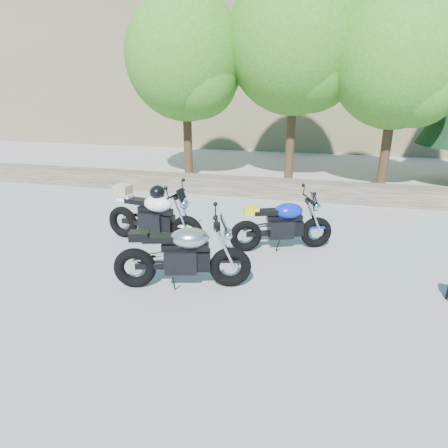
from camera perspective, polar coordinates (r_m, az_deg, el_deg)
The scene contains 9 objects.
ground at distance 6.48m, azimuth -3.82°, elevation -9.07°, with size 90.00×90.00×0.00m, color #929398.
stone_wall at distance 11.41m, azimuth 4.29°, elevation 5.26°, with size 22.00×0.55×0.50m, color #483B30.
hillside at distance 33.70m, azimuth 17.36°, elevation 26.64°, with size 80.00×30.00×15.00m, color brown.
tree_decid_left at distance 13.20m, azimuth -5.15°, elevation 22.07°, with size 3.67×3.67×5.62m.
tree_decid_mid at distance 12.99m, azimuth 10.68°, elevation 23.65°, with size 4.08×4.08×6.24m.
tree_decid_right at distance 12.50m, azimuth 24.07°, elevation 20.04°, with size 3.54×3.54×5.41m.
silver_bike at distance 6.30m, azimuth -5.84°, elevation -4.58°, with size 2.15×0.83×1.10m.
white_bike at distance 8.10m, azimuth -10.13°, elevation 1.32°, with size 2.18×0.70×1.21m.
blue_bike at distance 7.76m, azimuth 8.35°, elevation -0.17°, with size 1.95×0.94×1.02m.
Camera 1 is at (1.73, -5.40, 3.15)m, focal length 32.00 mm.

